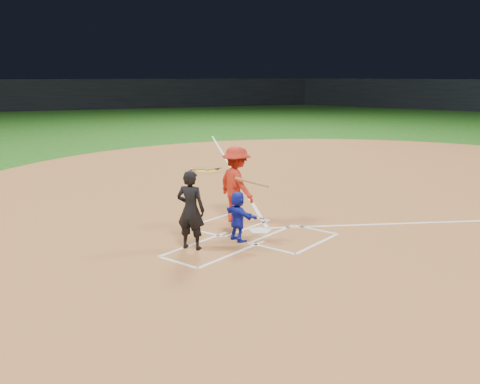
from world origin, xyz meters
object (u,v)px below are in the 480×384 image
Objects in this scene: catcher at (238,216)px; batter_at_plate at (236,185)px; on_deck_circle at (206,170)px; umpire at (191,210)px; home_plate at (260,231)px.

batter_at_plate is (-0.98, 1.18, 0.40)m from catcher.
on_deck_circle is 0.87× the size of batter_at_plate.
on_deck_circle is 1.50× the size of catcher.
on_deck_circle is 0.99× the size of umpire.
home_plate is 1.37m from batter_at_plate.
home_plate is 0.53× the size of catcher.
catcher is 1.59m from batter_at_plate.
catcher is (0.05, -0.92, 0.56)m from home_plate.
umpire reaches higher than on_deck_circle.
catcher is (6.58, -6.27, 0.56)m from on_deck_circle.
umpire is (6.14, -7.34, 0.86)m from on_deck_circle.
catcher is at bearing 93.15° from home_plate.
umpire is at bearing -76.34° from batter_at_plate.
catcher is 0.58× the size of batter_at_plate.
umpire reaches higher than home_plate.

